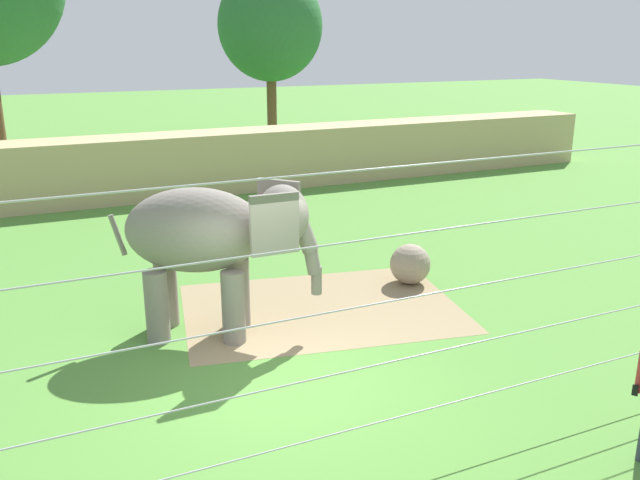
% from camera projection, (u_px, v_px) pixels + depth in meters
% --- Properties ---
extents(ground_plane, '(120.00, 120.00, 0.00)m').
position_uv_depth(ground_plane, '(277.00, 382.00, 10.00)').
color(ground_plane, '#518938').
extents(dirt_patch, '(5.80, 4.62, 0.01)m').
position_uv_depth(dirt_patch, '(321.00, 308.00, 12.75)').
color(dirt_patch, '#937F5B').
rests_on(dirt_patch, ground).
extents(embankment_wall, '(36.00, 1.80, 1.99)m').
position_uv_depth(embankment_wall, '(127.00, 168.00, 21.15)').
color(embankment_wall, tan).
rests_on(embankment_wall, ground).
extents(elephant, '(3.31, 2.34, 2.66)m').
position_uv_depth(elephant, '(212.00, 237.00, 11.17)').
color(elephant, gray).
rests_on(elephant, ground).
extents(enrichment_ball, '(0.85, 0.85, 0.85)m').
position_uv_depth(enrichment_ball, '(410.00, 264.00, 13.92)').
color(enrichment_ball, gray).
rests_on(enrichment_ball, ground).
extents(cable_fence, '(12.33, 0.22, 3.84)m').
position_uv_depth(cable_fence, '(358.00, 329.00, 7.22)').
color(cable_fence, brown).
rests_on(cable_fence, ground).
extents(tree_far_left, '(4.60, 4.60, 7.94)m').
position_uv_depth(tree_far_left, '(270.00, 26.00, 29.10)').
color(tree_far_left, brown).
rests_on(tree_far_left, ground).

